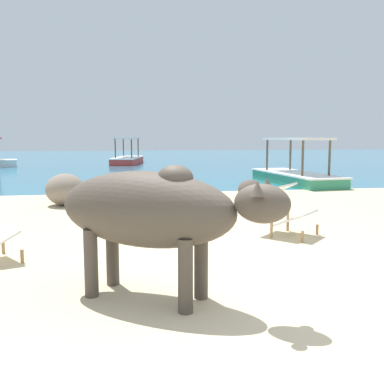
% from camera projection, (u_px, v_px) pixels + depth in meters
% --- Properties ---
extents(sand_beach, '(18.00, 14.00, 0.04)m').
position_uv_depth(sand_beach, '(300.00, 307.00, 3.35)').
color(sand_beach, '#CCB78E').
rests_on(sand_beach, ground).
extents(water_surface, '(60.00, 36.00, 0.03)m').
position_uv_depth(water_surface, '(144.00, 160.00, 24.88)').
color(water_surface, teal).
rests_on(water_surface, ground).
extents(cow, '(1.82, 1.35, 1.08)m').
position_uv_depth(cow, '(151.00, 211.00, 3.40)').
color(cow, '#4C4238').
rests_on(cow, sand_beach).
extents(deck_chair_near, '(0.92, 0.92, 0.68)m').
position_uv_depth(deck_chair_near, '(284.00, 206.00, 5.69)').
color(deck_chair_near, '#A37A4C').
rests_on(deck_chair_near, sand_beach).
extents(shore_rock_large, '(1.00, 1.02, 0.60)m').
position_uv_depth(shore_rock_large, '(65.00, 190.00, 8.19)').
color(shore_rock_large, gray).
rests_on(shore_rock_large, sand_beach).
extents(shore_rock_small, '(0.70, 0.68, 0.41)m').
position_uv_depth(shore_rock_small, '(250.00, 189.00, 9.00)').
color(shore_rock_small, brown).
rests_on(shore_rock_small, sand_beach).
extents(boat_green, '(1.48, 3.76, 1.29)m').
position_uv_depth(boat_green, '(295.00, 174.00, 12.23)').
color(boat_green, '#338E66').
rests_on(boat_green, water_surface).
extents(boat_red, '(1.81, 3.82, 1.29)m').
position_uv_depth(boat_red, '(127.00, 158.00, 21.57)').
color(boat_red, '#C63833').
rests_on(boat_red, water_surface).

